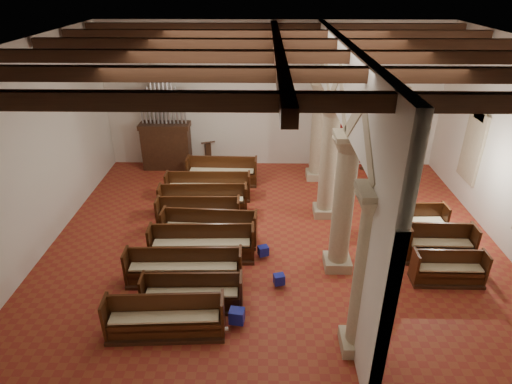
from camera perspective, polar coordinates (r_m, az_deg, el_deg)
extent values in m
plane|color=maroon|center=(13.87, 2.38, -6.07)|extent=(14.00, 14.00, 0.00)
plane|color=black|center=(11.70, 2.98, 19.30)|extent=(14.00, 14.00, 0.00)
cube|color=silver|center=(18.18, 2.20, 12.55)|extent=(14.00, 0.02, 6.00)
cube|color=silver|center=(7.26, 3.76, -12.34)|extent=(14.00, 0.02, 6.00)
cube|color=silver|center=(14.12, -27.18, 5.11)|extent=(0.02, 12.00, 6.00)
cube|color=tan|center=(10.52, 13.32, -18.92)|extent=(0.75, 0.75, 0.30)
cylinder|color=tan|center=(9.33, 14.51, -11.20)|extent=(0.56, 0.56, 3.30)
cube|color=tan|center=(12.73, 10.76, -9.20)|extent=(0.75, 0.75, 0.30)
cylinder|color=tan|center=(11.77, 11.51, -2.12)|extent=(0.56, 0.56, 3.30)
cube|color=tan|center=(15.22, 9.08, -2.48)|extent=(0.75, 0.75, 0.30)
cylinder|color=tan|center=(14.42, 9.60, 3.74)|extent=(0.56, 0.56, 3.30)
cube|color=tan|center=(17.86, 7.90, 2.30)|extent=(0.75, 0.75, 0.30)
cylinder|color=tan|center=(17.19, 8.28, 7.74)|extent=(0.56, 0.56, 3.30)
cube|color=silver|center=(12.06, 11.72, 14.37)|extent=(0.25, 11.90, 1.93)
cube|color=#306C59|center=(16.78, 27.05, 5.40)|extent=(0.03, 1.00, 2.20)
cube|color=#306C59|center=(19.15, 17.51, 9.59)|extent=(1.00, 0.03, 2.20)
cube|color=#392112|center=(18.82, -11.80, 5.78)|extent=(2.00, 0.80, 1.80)
cube|color=#392112|center=(18.48, -12.09, 8.66)|extent=(2.10, 0.85, 0.20)
cube|color=#3B2812|center=(18.83, -6.31, 3.43)|extent=(0.61, 0.61, 0.10)
cube|color=#3B2812|center=(18.63, -6.39, 4.88)|extent=(0.30, 0.30, 1.14)
cube|color=#3B2812|center=(18.33, -6.52, 6.58)|extent=(0.63, 0.58, 0.20)
cube|color=maroon|center=(19.06, 12.76, 6.76)|extent=(1.60, 0.06, 2.10)
cylinder|color=gold|center=(18.69, 13.12, 9.89)|extent=(1.80, 0.04, 0.04)
cone|color=#392112|center=(19.19, 14.17, 3.23)|extent=(0.38, 0.38, 0.13)
cylinder|color=gold|center=(18.74, 14.59, 6.59)|extent=(0.04, 0.04, 2.54)
cylinder|color=gold|center=(18.38, 15.01, 9.99)|extent=(0.13, 0.74, 0.03)
cube|color=#171852|center=(18.52, 14.83, 8.41)|extent=(0.58, 0.10, 0.90)
cube|color=#153B94|center=(10.68, -2.57, -16.17)|extent=(0.39, 0.33, 0.35)
cube|color=navy|center=(11.78, 3.09, -11.54)|extent=(0.33, 0.30, 0.29)
cube|color=navy|center=(12.82, 0.97, -7.83)|extent=(0.36, 0.33, 0.29)
cylinder|color=white|center=(10.54, -6.36, -18.01)|extent=(0.93, 0.30, 0.09)
cylinder|color=white|center=(11.38, -9.68, -14.18)|extent=(0.92, 0.13, 0.09)
cube|color=#392112|center=(10.82, -11.80, -17.84)|extent=(2.78, 0.86, 0.10)
cube|color=#3C180C|center=(10.60, -12.00, -16.97)|extent=(2.61, 0.55, 0.45)
cube|color=#3C180C|center=(10.59, -11.87, -15.13)|extent=(2.59, 0.22, 0.96)
cube|color=#3C180C|center=(10.84, -19.21, -15.11)|extent=(0.10, 0.61, 0.96)
cube|color=#3C180C|center=(10.27, -4.47, -16.10)|extent=(0.10, 0.61, 0.96)
cube|color=#FFF1BC|center=(10.42, -12.14, -15.98)|extent=(2.51, 0.50, 0.05)
cube|color=#392112|center=(11.38, -8.34, -14.82)|extent=(2.54, 0.72, 0.09)
cube|color=#481E0F|center=(11.17, -8.47, -14.01)|extent=(2.38, 0.44, 0.42)
cube|color=#481E0F|center=(11.18, -8.39, -12.40)|extent=(2.37, 0.13, 0.88)
cube|color=#481E0F|center=(11.33, -14.77, -12.54)|extent=(0.08, 0.56, 0.88)
cube|color=#481E0F|center=(10.95, -2.00, -13.09)|extent=(0.08, 0.56, 0.88)
cube|color=#FFF1BC|center=(11.02, -8.55, -13.10)|extent=(2.28, 0.40, 0.05)
cube|color=#392112|center=(12.19, -9.43, -11.57)|extent=(3.16, 0.77, 0.10)
cube|color=#48240F|center=(11.98, -9.57, -10.71)|extent=(3.00, 0.47, 0.44)
cube|color=#48240F|center=(12.01, -9.48, -9.13)|extent=(2.99, 0.15, 0.93)
cube|color=#48240F|center=(12.26, -16.78, -9.23)|extent=(0.08, 0.59, 0.93)
cube|color=#48240F|center=(11.71, -2.08, -9.79)|extent=(0.08, 0.59, 0.93)
cube|color=#FFF1BC|center=(11.83, -9.66, -9.78)|extent=(2.88, 0.43, 0.05)
cube|color=#392112|center=(12.99, -7.09, -8.59)|extent=(3.09, 0.82, 0.10)
cube|color=#46200F|center=(12.78, -7.19, -7.69)|extent=(2.93, 0.50, 0.47)
cube|color=#46200F|center=(12.83, -7.12, -6.12)|extent=(2.92, 0.16, 0.99)
cube|color=#46200F|center=(12.99, -13.82, -6.33)|extent=(0.09, 0.63, 0.99)
cube|color=#46200F|center=(12.57, -0.40, -6.65)|extent=(0.09, 0.63, 0.99)
cube|color=#FFF1BC|center=(12.64, -7.26, -6.72)|extent=(2.81, 0.46, 0.05)
cube|color=#392112|center=(13.67, -6.13, -6.51)|extent=(2.98, 0.90, 0.11)
cube|color=#3C250D|center=(13.47, -6.21, -5.61)|extent=(2.81, 0.58, 0.47)
cube|color=#3C250D|center=(13.53, -6.15, -4.12)|extent=(2.79, 0.23, 1.00)
cube|color=#3C250D|center=(13.64, -12.25, -4.36)|extent=(0.11, 0.63, 1.00)
cube|color=#3C250D|center=(13.29, -0.06, -4.58)|extent=(0.11, 0.63, 1.00)
cube|color=#FFF1BC|center=(13.33, -6.27, -4.66)|extent=(2.70, 0.53, 0.05)
cube|color=#392112|center=(14.45, -7.57, -4.57)|extent=(2.73, 0.76, 0.10)
cube|color=#3F1B0D|center=(14.25, -7.66, -3.71)|extent=(2.57, 0.45, 0.47)
cube|color=#3F1B0D|center=(14.33, -7.60, -2.33)|extent=(2.57, 0.11, 0.98)
cube|color=#3F1B0D|center=(14.44, -12.89, -2.57)|extent=(0.08, 0.62, 0.98)
cube|color=#3F1B0D|center=(14.05, -2.34, -2.74)|extent=(0.08, 0.62, 0.98)
cube|color=#FFF1BC|center=(14.12, -7.73, -2.81)|extent=(2.47, 0.41, 0.05)
cube|color=#392112|center=(15.26, -6.96, -2.66)|extent=(3.09, 0.84, 0.10)
cube|color=#47290F|center=(15.08, -7.04, -1.83)|extent=(2.93, 0.53, 0.46)
cube|color=#47290F|center=(15.16, -6.99, -0.56)|extent=(2.91, 0.19, 0.97)
cube|color=#47290F|center=(15.30, -12.62, -0.79)|extent=(0.10, 0.62, 0.97)
cube|color=#47290F|center=(14.89, -1.35, -0.90)|extent=(0.10, 0.62, 0.97)
cube|color=#FFF1BC|center=(14.96, -7.10, -0.98)|extent=(2.81, 0.48, 0.05)
cube|color=#392112|center=(16.22, -6.33, -0.71)|extent=(3.14, 0.73, 0.10)
cube|color=#3F220D|center=(16.05, -6.39, 0.06)|extent=(2.98, 0.43, 0.44)
cube|color=#3F220D|center=(16.14, -6.35, 1.21)|extent=(2.98, 0.11, 0.94)
cube|color=#3F220D|center=(16.27, -11.76, 0.99)|extent=(0.08, 0.59, 0.94)
cube|color=#3F220D|center=(15.88, -0.93, 0.92)|extent=(0.08, 0.59, 0.94)
cube|color=#FFF1BC|center=(15.94, -6.44, 0.85)|extent=(2.86, 0.39, 0.05)
cube|color=#392112|center=(17.31, -4.50, 1.28)|extent=(2.79, 0.82, 0.11)
cube|color=#46200F|center=(17.13, -4.55, 2.08)|extent=(2.63, 0.49, 0.48)
cube|color=#46200F|center=(17.25, -4.51, 3.22)|extent=(2.62, 0.14, 1.01)
cube|color=#46200F|center=(17.27, -9.03, 3.00)|extent=(0.09, 0.64, 1.01)
cube|color=#46200F|center=(17.01, -0.02, 2.97)|extent=(0.09, 0.64, 1.01)
cube|color=#FFF1BC|center=(17.02, -4.58, 2.89)|extent=(2.53, 0.45, 0.05)
cube|color=#392112|center=(13.12, 23.96, -10.75)|extent=(1.93, 0.66, 0.09)
cube|color=#3E220D|center=(12.94, 24.25, -9.98)|extent=(1.78, 0.38, 0.41)
cube|color=#3E220D|center=(12.97, 24.11, -8.62)|extent=(1.78, 0.08, 0.87)
cube|color=#3E220D|center=(12.53, 20.39, -9.20)|extent=(0.07, 0.55, 0.87)
cube|color=#3E220D|center=(13.26, 28.07, -8.76)|extent=(0.07, 0.55, 0.87)
cube|color=#FFF1BC|center=(12.81, 24.44, -9.16)|extent=(1.71, 0.34, 0.05)
cube|color=#392112|center=(13.95, 22.88, -8.03)|extent=(1.98, 0.79, 0.11)
cube|color=#451B0E|center=(13.75, 23.17, -7.14)|extent=(1.83, 0.46, 0.49)
cube|color=#451B0E|center=(13.80, 23.03, -5.64)|extent=(1.82, 0.11, 1.03)
cube|color=#451B0E|center=(13.34, 19.47, -6.14)|extent=(0.09, 0.65, 1.03)
cube|color=#451B0E|center=(14.05, 26.88, -5.89)|extent=(0.09, 0.65, 1.03)
cube|color=#FFF1BC|center=(13.61, 23.38, -6.20)|extent=(1.75, 0.42, 0.05)
cube|color=#392112|center=(14.81, 19.90, -5.27)|extent=(2.06, 0.81, 0.10)
cube|color=#42270E|center=(14.63, 20.14, -4.43)|extent=(1.90, 0.49, 0.47)
cube|color=#42270E|center=(14.69, 20.03, -3.08)|extent=(1.89, 0.15, 0.99)
cube|color=#42270E|center=(14.26, 16.48, -3.44)|extent=(0.10, 0.63, 0.99)
cube|color=#42270E|center=(14.91, 23.79, -3.36)|extent=(0.10, 0.63, 0.99)
cube|color=#FFF1BC|center=(14.50, 20.30, -3.55)|extent=(1.82, 0.44, 0.05)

